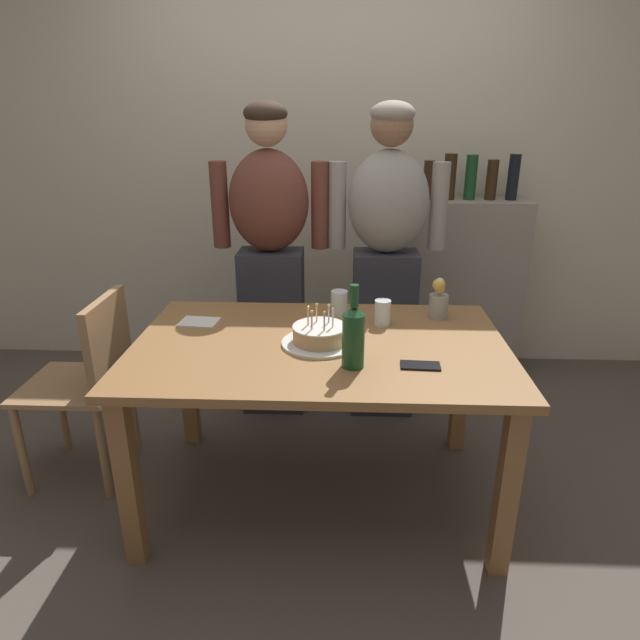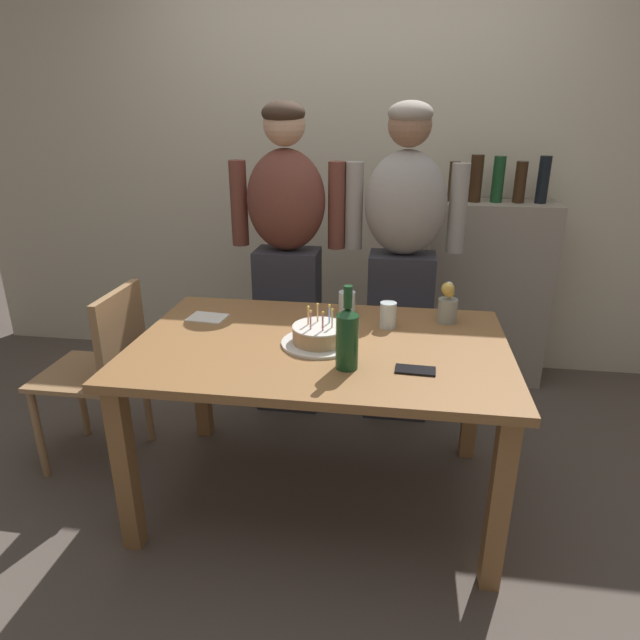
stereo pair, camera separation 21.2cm
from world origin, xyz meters
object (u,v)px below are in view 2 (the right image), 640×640
person_man_bearded (287,258)px  cell_phone (415,370)px  napkin_stack (207,318)px  dining_chair (105,364)px  flower_vase (448,304)px  person_woman_cardigan (402,263)px  water_glass_far (388,315)px  water_glass_near (347,304)px  wine_bottle (347,336)px  birthday_cake (320,336)px

person_man_bearded → cell_phone: bearing=123.8°
napkin_stack → dining_chair: 0.54m
cell_phone → flower_vase: (0.14, 0.52, 0.08)m
cell_phone → person_woman_cardigan: 1.01m
water_glass_far → flower_vase: bearing=21.6°
person_man_bearded → water_glass_near: bearing=128.7°
flower_vase → dining_chair: bearing=-173.1°
person_man_bearded → dining_chair: (-0.73, -0.67, -0.36)m
person_man_bearded → person_woman_cardigan: (0.61, 0.00, 0.00)m
person_woman_cardigan → napkin_stack: bearing=35.0°
water_glass_near → cell_phone: (0.30, -0.54, -0.05)m
cell_phone → napkin_stack: same height
wine_bottle → napkin_stack: size_ratio=1.90×
birthday_cake → dining_chair: bearing=172.2°
cell_phone → wine_bottle: bearing=-175.2°
birthday_cake → person_man_bearded: 0.87m
napkin_stack → person_man_bearded: person_man_bearded is taller
flower_vase → person_woman_cardigan: person_woman_cardigan is taller
person_woman_cardigan → wine_bottle: bearing=79.6°
napkin_stack → dining_chair: size_ratio=0.19×
water_glass_near → flower_vase: bearing=-2.8°
flower_vase → person_man_bearded: bearing=149.3°
cell_phone → person_woman_cardigan: bearing=96.5°
water_glass_far → cell_phone: size_ratio=0.77×
birthday_cake → water_glass_near: bearing=78.5°
flower_vase → wine_bottle: bearing=-126.5°
water_glass_far → flower_vase: flower_vase is taller
water_glass_near → person_woman_cardigan: bearing=62.4°
wine_bottle → dining_chair: size_ratio=0.36×
water_glass_near → cell_phone: size_ratio=0.77×
person_man_bearded → wine_bottle: bearing=112.8°
birthday_cake → water_glass_far: 0.35m
napkin_stack → dining_chair: (-0.49, -0.07, -0.23)m
person_woman_cardigan → dining_chair: (-1.34, -0.67, -0.36)m
cell_phone → dining_chair: bearing=169.8°
wine_bottle → person_man_bearded: size_ratio=0.19×
wine_bottle → cell_phone: (0.25, 0.01, -0.12)m
wine_bottle → dining_chair: bearing=163.7°
wine_bottle → napkin_stack: (-0.67, 0.41, -0.12)m
wine_bottle → flower_vase: 0.65m
birthday_cake → person_woman_cardigan: bearing=69.0°
water_glass_near → flower_vase: (0.44, -0.02, 0.03)m
water_glass_far → flower_vase: size_ratio=0.60×
napkin_stack → person_woman_cardigan: size_ratio=0.10×
birthday_cake → napkin_stack: bearing=158.6°
water_glass_near → cell_phone: water_glass_near is taller
napkin_stack → dining_chair: bearing=-171.5°
water_glass_far → person_woman_cardigan: bearing=84.9°
birthday_cake → water_glass_far: bearing=41.2°
person_woman_cardigan → dining_chair: 1.54m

